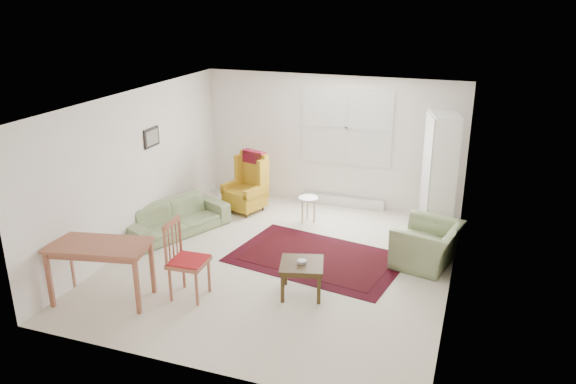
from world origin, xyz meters
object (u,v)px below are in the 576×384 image
(armchair, at_px, (427,241))
(wingback_chair, at_px, (244,183))
(sofa, at_px, (175,212))
(desk_chair, at_px, (189,260))
(cabinet, at_px, (439,175))
(desk, at_px, (102,272))
(coffee_table, at_px, (302,278))
(stool, at_px, (308,209))

(armchair, bearing_deg, wingback_chair, -95.18)
(sofa, height_order, desk_chair, desk_chair)
(sofa, distance_m, armchair, 4.21)
(sofa, bearing_deg, cabinet, -46.15)
(armchair, distance_m, desk, 4.71)
(armchair, xyz_separation_m, wingback_chair, (-3.49, 1.09, 0.17))
(sofa, bearing_deg, desk, -150.44)
(coffee_table, bearing_deg, desk_chair, -158.15)
(coffee_table, xyz_separation_m, desk, (-2.47, -1.03, 0.18))
(wingback_chair, bearing_deg, desk_chair, -61.78)
(cabinet, bearing_deg, desk, -150.91)
(sofa, relative_size, desk_chair, 1.71)
(desk, bearing_deg, cabinet, 43.59)
(sofa, xyz_separation_m, desk_chair, (1.28, -1.81, 0.17))
(coffee_table, bearing_deg, cabinet, 61.30)
(wingback_chair, bearing_deg, coffee_table, -34.45)
(sofa, height_order, wingback_chair, wingback_chair)
(wingback_chair, distance_m, desk_chair, 3.19)
(wingback_chair, distance_m, coffee_table, 3.26)
(armchair, height_order, coffee_table, armchair)
(stool, relative_size, desk_chair, 0.43)
(sofa, xyz_separation_m, desk, (0.22, -2.28, 0.04))
(coffee_table, distance_m, desk, 2.68)
(wingback_chair, bearing_deg, desk, -79.75)
(wingback_chair, relative_size, desk_chair, 1.03)
(armchair, distance_m, desk_chair, 3.57)
(coffee_table, relative_size, cabinet, 0.28)
(stool, bearing_deg, desk, -116.70)
(armchair, relative_size, wingback_chair, 0.89)
(stool, height_order, cabinet, cabinet)
(sofa, relative_size, armchair, 1.86)
(coffee_table, distance_m, stool, 2.59)
(sofa, xyz_separation_m, stool, (1.99, 1.24, -0.14))
(sofa, xyz_separation_m, coffee_table, (2.69, -1.25, -0.14))
(coffee_table, distance_m, cabinet, 3.25)
(armchair, bearing_deg, sofa, -74.57)
(coffee_table, xyz_separation_m, stool, (-0.70, 2.49, -0.00))
(coffee_table, relative_size, stool, 1.23)
(wingback_chair, relative_size, coffee_table, 1.94)
(sofa, distance_m, desk_chair, 2.22)
(cabinet, bearing_deg, desk_chair, -145.82)
(armchair, distance_m, cabinet, 1.43)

